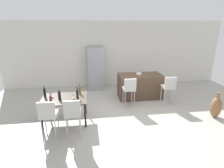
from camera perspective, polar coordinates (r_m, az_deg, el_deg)
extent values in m
plane|color=#ADA89E|center=(5.99, 5.15, -8.77)|extent=(10.00, 10.00, 0.00)
cube|color=silver|center=(8.29, 0.97, 9.58)|extent=(10.00, 0.12, 2.90)
cube|color=#4C3828|center=(7.02, 8.88, -0.66)|extent=(1.65, 0.83, 0.92)
cube|color=beige|center=(6.13, 5.40, -1.49)|extent=(0.41, 0.41, 0.08)
cube|color=beige|center=(5.91, 5.88, -0.04)|extent=(0.40, 0.07, 0.36)
cylinder|color=#B2B2B7|center=(6.37, 3.55, -4.00)|extent=(0.03, 0.03, 0.61)
cylinder|color=#B2B2B7|center=(6.44, 6.33, -3.81)|extent=(0.03, 0.03, 0.61)
cylinder|color=#B2B2B7|center=(6.08, 4.22, -5.14)|extent=(0.03, 0.03, 0.61)
cylinder|color=#B2B2B7|center=(6.16, 7.13, -4.92)|extent=(0.03, 0.03, 0.61)
cube|color=beige|center=(6.59, 17.46, -0.86)|extent=(0.41, 0.41, 0.08)
cube|color=beige|center=(6.38, 18.24, 0.50)|extent=(0.40, 0.07, 0.36)
cylinder|color=#B2B2B7|center=(6.78, 15.42, -3.21)|extent=(0.03, 0.03, 0.61)
cylinder|color=#B2B2B7|center=(6.91, 17.90, -3.06)|extent=(0.03, 0.03, 0.61)
cylinder|color=#B2B2B7|center=(6.51, 16.42, -4.24)|extent=(0.03, 0.03, 0.61)
cylinder|color=#B2B2B7|center=(6.64, 18.98, -4.07)|extent=(0.03, 0.03, 0.61)
cube|color=#4C4238|center=(5.30, -15.01, -4.59)|extent=(1.28, 0.94, 0.04)
cylinder|color=black|center=(5.91, -19.87, -6.51)|extent=(0.05, 0.05, 0.70)
cylinder|color=black|center=(5.77, -8.50, -6.17)|extent=(0.05, 0.05, 0.70)
cylinder|color=black|center=(5.20, -21.63, -10.29)|extent=(0.05, 0.05, 0.70)
cylinder|color=black|center=(5.04, -8.54, -10.05)|extent=(0.05, 0.05, 0.70)
cube|color=beige|center=(4.69, -19.55, -9.16)|extent=(0.42, 0.42, 0.08)
cube|color=beige|center=(4.45, -20.37, -7.65)|extent=(0.40, 0.08, 0.36)
cylinder|color=#B2B2B7|center=(5.03, -20.48, -11.78)|extent=(0.03, 0.03, 0.61)
cylinder|color=#B2B2B7|center=(4.95, -16.84, -11.87)|extent=(0.03, 0.03, 0.61)
cylinder|color=#B2B2B7|center=(4.76, -21.47, -13.70)|extent=(0.03, 0.03, 0.61)
cylinder|color=#B2B2B7|center=(4.68, -17.61, -13.83)|extent=(0.03, 0.03, 0.61)
cube|color=beige|center=(4.60, -12.43, -9.02)|extent=(0.41, 0.41, 0.08)
cube|color=beige|center=(4.35, -12.73, -7.48)|extent=(0.40, 0.07, 0.36)
cylinder|color=#B2B2B7|center=(4.92, -13.97, -11.81)|extent=(0.03, 0.03, 0.61)
cylinder|color=#B2B2B7|center=(4.90, -10.16, -11.66)|extent=(0.03, 0.03, 0.61)
cylinder|color=#B2B2B7|center=(4.64, -14.25, -13.79)|extent=(0.03, 0.03, 0.61)
cylinder|color=#B2B2B7|center=(4.62, -10.18, -13.65)|extent=(0.03, 0.03, 0.61)
cylinder|color=brown|center=(5.45, -10.27, -2.03)|extent=(0.07, 0.07, 0.23)
cylinder|color=brown|center=(5.40, -10.36, -0.44)|extent=(0.02, 0.02, 0.09)
cylinder|color=black|center=(5.49, -20.75, -2.66)|extent=(0.07, 0.07, 0.26)
cylinder|color=black|center=(5.44, -20.95, -1.00)|extent=(0.02, 0.02, 0.08)
cylinder|color=black|center=(5.15, -11.04, -3.23)|extent=(0.06, 0.06, 0.25)
cylinder|color=black|center=(5.09, -11.15, -1.43)|extent=(0.02, 0.02, 0.09)
cylinder|color=#471E19|center=(4.96, -19.00, -4.97)|extent=(0.07, 0.07, 0.22)
cylinder|color=#471E19|center=(4.90, -19.19, -3.27)|extent=(0.03, 0.03, 0.10)
cylinder|color=black|center=(5.19, -16.48, -3.62)|extent=(0.08, 0.08, 0.22)
cylinder|color=black|center=(5.14, -16.63, -2.10)|extent=(0.03, 0.03, 0.07)
cylinder|color=silver|center=(5.48, -18.51, -3.88)|extent=(0.06, 0.06, 0.00)
cylinder|color=silver|center=(5.47, -18.56, -3.47)|extent=(0.01, 0.01, 0.08)
cone|color=silver|center=(5.44, -18.65, -2.64)|extent=(0.07, 0.07, 0.09)
cylinder|color=silver|center=(5.22, -12.36, -4.44)|extent=(0.06, 0.06, 0.00)
cylinder|color=silver|center=(5.21, -12.39, -4.01)|extent=(0.01, 0.01, 0.08)
cone|color=silver|center=(5.18, -12.46, -3.14)|extent=(0.07, 0.07, 0.09)
cube|color=#939699|center=(7.87, -5.18, 5.09)|extent=(0.72, 0.68, 1.84)
cylinder|color=beige|center=(6.87, 8.62, 3.27)|extent=(0.21, 0.21, 0.07)
ellipsoid|color=brown|center=(6.37, 30.29, -6.46)|extent=(0.33, 0.33, 0.65)
cylinder|color=brown|center=(6.23, 30.88, -3.12)|extent=(0.10, 0.10, 0.19)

